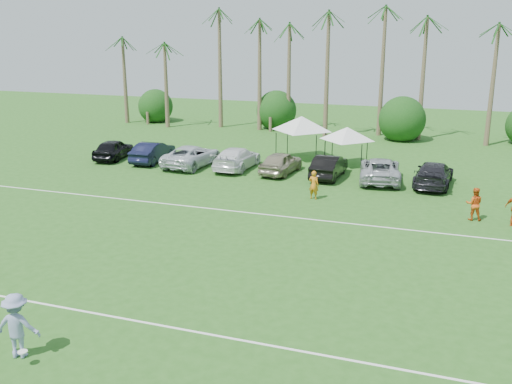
% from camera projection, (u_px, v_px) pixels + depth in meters
% --- Properties ---
extents(ground, '(120.00, 120.00, 0.00)m').
position_uv_depth(ground, '(74.00, 347.00, 17.06)').
color(ground, '#265A1B').
rests_on(ground, ground).
extents(field_lines, '(80.00, 12.10, 0.01)m').
position_uv_depth(field_lines, '(190.00, 252.00, 24.32)').
color(field_lines, white).
rests_on(field_lines, ground).
extents(palm_tree_0, '(2.40, 2.40, 8.90)m').
position_uv_depth(palm_tree_0, '(117.00, 48.00, 56.49)').
color(palm_tree_0, brown).
rests_on(palm_tree_0, ground).
extents(palm_tree_1, '(2.40, 2.40, 9.90)m').
position_uv_depth(palm_tree_1, '(162.00, 39.00, 54.68)').
color(palm_tree_1, brown).
rests_on(palm_tree_1, ground).
extents(palm_tree_2, '(2.40, 2.40, 10.90)m').
position_uv_depth(palm_tree_2, '(210.00, 30.00, 52.86)').
color(palm_tree_2, brown).
rests_on(palm_tree_2, ground).
extents(palm_tree_3, '(2.40, 2.40, 11.90)m').
position_uv_depth(palm_tree_3, '(250.00, 20.00, 51.36)').
color(palm_tree_3, brown).
rests_on(palm_tree_3, ground).
extents(palm_tree_4, '(2.40, 2.40, 8.90)m').
position_uv_depth(palm_tree_4, '(292.00, 50.00, 50.81)').
color(palm_tree_4, brown).
rests_on(palm_tree_4, ground).
extents(palm_tree_5, '(2.40, 2.40, 9.90)m').
position_uv_depth(palm_tree_5, '(337.00, 40.00, 49.30)').
color(palm_tree_5, brown).
rests_on(palm_tree_5, ground).
extents(palm_tree_6, '(2.40, 2.40, 10.90)m').
position_uv_depth(palm_tree_6, '(384.00, 29.00, 47.81)').
color(palm_tree_6, brown).
rests_on(palm_tree_6, ground).
extents(palm_tree_7, '(2.40, 2.40, 11.90)m').
position_uv_depth(palm_tree_7, '(435.00, 19.00, 46.31)').
color(palm_tree_7, brown).
rests_on(palm_tree_7, ground).
extents(palm_tree_8, '(2.40, 2.40, 8.90)m').
position_uv_depth(palm_tree_8, '(498.00, 52.00, 45.44)').
color(palm_tree_8, brown).
rests_on(palm_tree_8, ground).
extents(bush_tree_0, '(4.00, 4.00, 4.00)m').
position_uv_depth(bush_tree_0, '(152.00, 105.00, 58.01)').
color(bush_tree_0, brown).
rests_on(bush_tree_0, ground).
extents(bush_tree_1, '(4.00, 4.00, 4.00)m').
position_uv_depth(bush_tree_1, '(274.00, 111.00, 53.90)').
color(bush_tree_1, brown).
rests_on(bush_tree_1, ground).
extents(bush_tree_2, '(4.00, 4.00, 4.00)m').
position_uv_depth(bush_tree_2, '(404.00, 117.00, 50.11)').
color(bush_tree_2, brown).
rests_on(bush_tree_2, ground).
extents(sideline_player_a, '(0.66, 0.50, 1.63)m').
position_uv_depth(sideline_player_a, '(314.00, 185.00, 31.83)').
color(sideline_player_a, orange).
rests_on(sideline_player_a, ground).
extents(sideline_player_b, '(0.86, 0.69, 1.67)m').
position_uv_depth(sideline_player_b, '(474.00, 204.00, 28.28)').
color(sideline_player_b, '#CC5116').
rests_on(sideline_player_b, ground).
extents(canopy_tent_left, '(4.53, 4.53, 3.67)m').
position_uv_depth(canopy_tent_left, '(302.00, 116.00, 41.23)').
color(canopy_tent_left, black).
rests_on(canopy_tent_left, ground).
extents(canopy_tent_right, '(3.90, 3.90, 3.16)m').
position_uv_depth(canopy_tent_right, '(347.00, 127.00, 39.29)').
color(canopy_tent_right, black).
rests_on(canopy_tent_right, ground).
extents(frisbee_player, '(1.41, 1.04, 1.97)m').
position_uv_depth(frisbee_player, '(17.00, 326.00, 16.31)').
color(frisbee_player, '#818CB7').
rests_on(frisbee_player, ground).
extents(parked_car_0, '(2.33, 4.51, 1.47)m').
position_uv_depth(parked_car_0, '(113.00, 149.00, 41.86)').
color(parked_car_0, black).
rests_on(parked_car_0, ground).
extents(parked_car_1, '(1.69, 4.50, 1.47)m').
position_uv_depth(parked_car_1, '(153.00, 152.00, 40.89)').
color(parked_car_1, black).
rests_on(parked_car_1, ground).
extents(parked_car_2, '(2.82, 5.45, 1.47)m').
position_uv_depth(parked_car_2, '(192.00, 156.00, 39.61)').
color(parked_car_2, silver).
rests_on(parked_car_2, ground).
extents(parked_car_3, '(2.14, 5.09, 1.47)m').
position_uv_depth(parked_car_3, '(237.00, 158.00, 38.90)').
color(parked_car_3, white).
rests_on(parked_car_3, ground).
extents(parked_car_4, '(2.15, 4.46, 1.47)m').
position_uv_depth(parked_car_4, '(281.00, 162.00, 37.61)').
color(parked_car_4, gray).
rests_on(parked_car_4, ground).
extents(parked_car_5, '(1.68, 4.50, 1.47)m').
position_uv_depth(parked_car_5, '(329.00, 166.00, 36.57)').
color(parked_car_5, black).
rests_on(parked_car_5, ground).
extents(parked_car_6, '(3.15, 5.57, 1.47)m').
position_uv_depth(parked_car_6, '(380.00, 169.00, 35.71)').
color(parked_car_6, '#A9ADB2').
rests_on(parked_car_6, ground).
extents(parked_car_7, '(2.37, 5.18, 1.47)m').
position_uv_depth(parked_car_7, '(434.00, 174.00, 34.60)').
color(parked_car_7, black).
rests_on(parked_car_7, ground).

